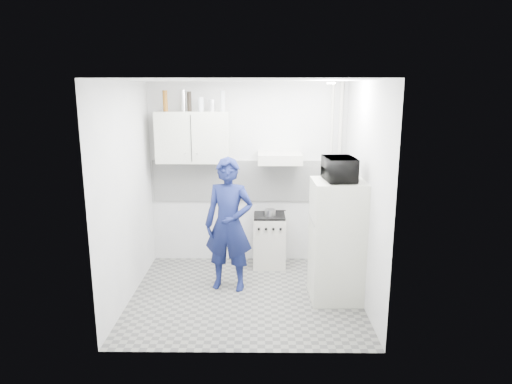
{
  "coord_description": "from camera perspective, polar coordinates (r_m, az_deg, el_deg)",
  "views": [
    {
      "loc": [
        0.18,
        -5.23,
        2.52
      ],
      "look_at": [
        0.13,
        0.3,
        1.25
      ],
      "focal_mm": 32.0,
      "sensor_mm": 36.0,
      "label": 1
    }
  ],
  "objects": [
    {
      "name": "bottle_c",
      "position": [
        6.39,
        -9.09,
        11.2
      ],
      "size": [
        0.07,
        0.07,
        0.29
      ],
      "primitive_type": "cylinder",
      "color": "silver",
      "rests_on": "upper_cabinet"
    },
    {
      "name": "stove_top",
      "position": [
        6.48,
        1.69,
        -2.99
      ],
      "size": [
        0.44,
        0.44,
        0.03
      ],
      "primitive_type": "cube",
      "color": "black",
      "rests_on": "stove"
    },
    {
      "name": "upper_cabinet",
      "position": [
        6.41,
        -7.88,
        6.82
      ],
      "size": [
        1.0,
        0.35,
        0.7
      ],
      "primitive_type": "cube",
      "color": "silver",
      "rests_on": "wall_back"
    },
    {
      "name": "wall_back",
      "position": [
        6.59,
        -1.05,
        2.28
      ],
      "size": [
        2.8,
        0.0,
        2.8
      ],
      "primitive_type": "plane",
      "rotation": [
        1.57,
        0.0,
        0.0
      ],
      "color": "silver",
      "rests_on": "floor"
    },
    {
      "name": "floor",
      "position": [
        5.81,
        -1.33,
        -12.79
      ],
      "size": [
        2.8,
        2.8,
        0.0
      ],
      "primitive_type": "plane",
      "color": "slate",
      "rests_on": "ground"
    },
    {
      "name": "bottle_d",
      "position": [
        6.38,
        -8.34,
        11.13
      ],
      "size": [
        0.06,
        0.06,
        0.27
      ],
      "primitive_type": "cylinder",
      "color": "black",
      "rests_on": "upper_cabinet"
    },
    {
      "name": "ceiling_spot_fixture",
      "position": [
        5.49,
        9.37,
        13.29
      ],
      "size": [
        0.1,
        0.1,
        0.02
      ],
      "primitive_type": "cylinder",
      "color": "white",
      "rests_on": "ceiling"
    },
    {
      "name": "ceiling",
      "position": [
        5.23,
        -1.48,
        13.81
      ],
      "size": [
        2.8,
        2.8,
        0.0
      ],
      "primitive_type": "plane",
      "color": "white",
      "rests_on": "wall_back"
    },
    {
      "name": "bottle_a",
      "position": [
        6.44,
        -11.28,
        11.1
      ],
      "size": [
        0.07,
        0.07,
        0.28
      ],
      "primitive_type": "cylinder",
      "color": "brown",
      "rests_on": "upper_cabinet"
    },
    {
      "name": "saucepan",
      "position": [
        6.44,
        1.78,
        -2.57
      ],
      "size": [
        0.16,
        0.16,
        0.09
      ],
      "primitive_type": "cylinder",
      "color": "silver",
      "rests_on": "stove_top"
    },
    {
      "name": "canister_b",
      "position": [
        6.34,
        -5.58,
        10.71
      ],
      "size": [
        0.08,
        0.08,
        0.16
      ],
      "primitive_type": "cylinder",
      "color": "silver",
      "rests_on": "upper_cabinet"
    },
    {
      "name": "range_hood",
      "position": [
        6.31,
        2.98,
        4.26
      ],
      "size": [
        0.6,
        0.5,
        0.14
      ],
      "primitive_type": "cube",
      "color": "beige",
      "rests_on": "wall_back"
    },
    {
      "name": "backsplash",
      "position": [
        6.6,
        -1.05,
        1.4
      ],
      "size": [
        2.74,
        0.03,
        0.6
      ],
      "primitive_type": "cube",
      "color": "white",
      "rests_on": "wall_back"
    },
    {
      "name": "pipe_b",
      "position": [
        6.59,
        9.25,
        2.1
      ],
      "size": [
        0.04,
        0.04,
        2.6
      ],
      "primitive_type": "cylinder",
      "color": "beige",
      "rests_on": "floor"
    },
    {
      "name": "person",
      "position": [
        5.73,
        -3.41,
        -4.09
      ],
      "size": [
        0.68,
        0.51,
        1.69
      ],
      "primitive_type": "imported",
      "rotation": [
        0.0,
        0.0,
        -0.19
      ],
      "color": "#111947",
      "rests_on": "floor"
    },
    {
      "name": "bottle_e",
      "position": [
        6.33,
        -4.18,
        11.26
      ],
      "size": [
        0.07,
        0.07,
        0.28
      ],
      "primitive_type": "cylinder",
      "color": "#B2B7BC",
      "rests_on": "upper_cabinet"
    },
    {
      "name": "microwave",
      "position": [
        5.36,
        10.43,
        2.84
      ],
      "size": [
        0.53,
        0.38,
        0.27
      ],
      "primitive_type": "imported",
      "rotation": [
        0.0,
        0.0,
        1.66
      ],
      "color": "black",
      "rests_on": "fridge"
    },
    {
      "name": "fridge",
      "position": [
        5.57,
        10.06,
        -6.0
      ],
      "size": [
        0.62,
        0.62,
        1.46
      ],
      "primitive_type": "cube",
      "rotation": [
        0.0,
        0.0,
        0.02
      ],
      "color": "silver",
      "rests_on": "floor"
    },
    {
      "name": "pipe_a",
      "position": [
        6.61,
        10.28,
        2.09
      ],
      "size": [
        0.05,
        0.05,
        2.6
      ],
      "primitive_type": "cylinder",
      "color": "beige",
      "rests_on": "floor"
    },
    {
      "name": "stove",
      "position": [
        6.59,
        1.67,
        -6.15
      ],
      "size": [
        0.46,
        0.46,
        0.73
      ],
      "primitive_type": "cube",
      "color": "beige",
      "rests_on": "floor"
    },
    {
      "name": "wall_left",
      "position": [
        5.6,
        -15.88,
        -0.16
      ],
      "size": [
        0.0,
        2.6,
        2.6
      ],
      "primitive_type": "plane",
      "rotation": [
        1.57,
        0.0,
        1.57
      ],
      "color": "silver",
      "rests_on": "floor"
    },
    {
      "name": "canister_a",
      "position": [
        6.36,
        -6.91,
        10.83
      ],
      "size": [
        0.08,
        0.08,
        0.19
      ],
      "primitive_type": "cylinder",
      "color": "#B2B7BC",
      "rests_on": "upper_cabinet"
    },
    {
      "name": "wall_right",
      "position": [
        5.51,
        13.32,
        -0.22
      ],
      "size": [
        0.0,
        2.6,
        2.6
      ],
      "primitive_type": "plane",
      "rotation": [
        1.57,
        0.0,
        -1.57
      ],
      "color": "silver",
      "rests_on": "floor"
    }
  ]
}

